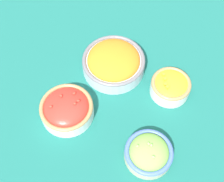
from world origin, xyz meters
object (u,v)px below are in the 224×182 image
at_px(bowl_lettuce, 149,153).
at_px(bowl_squash, 170,86).
at_px(bowl_cherry_tomatoes, 67,109).
at_px(bowl_carrots, 114,62).

distance_m(bowl_lettuce, bowl_squash, 0.21).
bearing_deg(bowl_squash, bowl_cherry_tomatoes, -117.18).
bearing_deg(bowl_cherry_tomatoes, bowl_carrots, 99.02).
height_order(bowl_cherry_tomatoes, bowl_squash, bowl_cherry_tomatoes).
distance_m(bowl_carrots, bowl_squash, 0.18).
relative_size(bowl_lettuce, bowl_squash, 1.10).
xyz_separation_m(bowl_carrots, bowl_squash, (0.17, 0.07, -0.00)).
distance_m(bowl_cherry_tomatoes, bowl_squash, 0.30).
height_order(bowl_lettuce, bowl_cherry_tomatoes, same).
xyz_separation_m(bowl_carrots, bowl_cherry_tomatoes, (0.03, -0.20, -0.00)).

